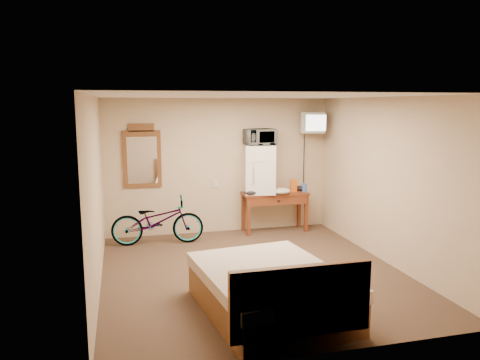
{
  "coord_description": "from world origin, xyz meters",
  "views": [
    {
      "loc": [
        -1.77,
        -6.17,
        2.39
      ],
      "look_at": [
        -0.02,
        0.64,
        1.25
      ],
      "focal_mm": 35.0,
      "sensor_mm": 36.0,
      "label": 1
    }
  ],
  "objects_px": {
    "blue_cup": "(304,188)",
    "wall_mirror": "(142,157)",
    "mini_fridge": "(260,169)",
    "microwave": "(260,137)",
    "desk": "(275,200)",
    "bed": "(272,291)",
    "bicycle": "(158,221)",
    "crt_television": "(312,123)"
  },
  "relations": [
    {
      "from": "microwave",
      "to": "wall_mirror",
      "type": "bearing_deg",
      "value": 164.86
    },
    {
      "from": "wall_mirror",
      "to": "bed",
      "type": "xyz_separation_m",
      "value": [
        1.23,
        -3.65,
        -1.17
      ]
    },
    {
      "from": "bicycle",
      "to": "blue_cup",
      "type": "bearing_deg",
      "value": -82.37
    },
    {
      "from": "desk",
      "to": "mini_fridge",
      "type": "distance_m",
      "value": 0.65
    },
    {
      "from": "blue_cup",
      "to": "wall_mirror",
      "type": "height_order",
      "value": "wall_mirror"
    },
    {
      "from": "desk",
      "to": "bicycle",
      "type": "relative_size",
      "value": 0.79
    },
    {
      "from": "blue_cup",
      "to": "crt_television",
      "type": "distance_m",
      "value": 1.23
    },
    {
      "from": "microwave",
      "to": "mini_fridge",
      "type": "bearing_deg",
      "value": -133.29
    },
    {
      "from": "wall_mirror",
      "to": "crt_television",
      "type": "bearing_deg",
      "value": -4.58
    },
    {
      "from": "mini_fridge",
      "to": "blue_cup",
      "type": "relative_size",
      "value": 5.72
    },
    {
      "from": "desk",
      "to": "microwave",
      "type": "relative_size",
      "value": 2.33
    },
    {
      "from": "desk",
      "to": "crt_television",
      "type": "height_order",
      "value": "crt_television"
    },
    {
      "from": "microwave",
      "to": "bed",
      "type": "xyz_separation_m",
      "value": [
        -0.89,
        -3.44,
        -1.5
      ]
    },
    {
      "from": "mini_fridge",
      "to": "blue_cup",
      "type": "bearing_deg",
      "value": -6.63
    },
    {
      "from": "microwave",
      "to": "bed",
      "type": "relative_size",
      "value": 0.26
    },
    {
      "from": "microwave",
      "to": "wall_mirror",
      "type": "relative_size",
      "value": 0.47
    },
    {
      "from": "wall_mirror",
      "to": "bed",
      "type": "distance_m",
      "value": 4.03
    },
    {
      "from": "blue_cup",
      "to": "wall_mirror",
      "type": "bearing_deg",
      "value": 174.09
    },
    {
      "from": "crt_television",
      "to": "bed",
      "type": "bearing_deg",
      "value": -119.08
    },
    {
      "from": "microwave",
      "to": "bed",
      "type": "height_order",
      "value": "microwave"
    },
    {
      "from": "desk",
      "to": "bed",
      "type": "bearing_deg",
      "value": -109.31
    },
    {
      "from": "microwave",
      "to": "blue_cup",
      "type": "bearing_deg",
      "value": -16.16
    },
    {
      "from": "desk",
      "to": "bicycle",
      "type": "distance_m",
      "value": 2.24
    },
    {
      "from": "blue_cup",
      "to": "mini_fridge",
      "type": "bearing_deg",
      "value": 173.37
    },
    {
      "from": "mini_fridge",
      "to": "bed",
      "type": "distance_m",
      "value": 3.67
    },
    {
      "from": "blue_cup",
      "to": "crt_television",
      "type": "xyz_separation_m",
      "value": [
        0.14,
        0.06,
        1.22
      ]
    },
    {
      "from": "wall_mirror",
      "to": "microwave",
      "type": "bearing_deg",
      "value": -5.62
    },
    {
      "from": "wall_mirror",
      "to": "bicycle",
      "type": "xyz_separation_m",
      "value": [
        0.2,
        -0.52,
        -1.06
      ]
    },
    {
      "from": "wall_mirror",
      "to": "desk",
      "type": "bearing_deg",
      "value": -6.36
    },
    {
      "from": "desk",
      "to": "bed",
      "type": "height_order",
      "value": "bed"
    },
    {
      "from": "blue_cup",
      "to": "bed",
      "type": "bearing_deg",
      "value": -117.63
    },
    {
      "from": "microwave",
      "to": "bed",
      "type": "bearing_deg",
      "value": -114.04
    },
    {
      "from": "desk",
      "to": "blue_cup",
      "type": "height_order",
      "value": "blue_cup"
    },
    {
      "from": "blue_cup",
      "to": "crt_television",
      "type": "relative_size",
      "value": 0.26
    },
    {
      "from": "wall_mirror",
      "to": "bed",
      "type": "relative_size",
      "value": 0.55
    },
    {
      "from": "desk",
      "to": "bed",
      "type": "xyz_separation_m",
      "value": [
        -1.19,
        -3.38,
        -0.32
      ]
    },
    {
      "from": "mini_fridge",
      "to": "microwave",
      "type": "bearing_deg",
      "value": 56.23
    },
    {
      "from": "microwave",
      "to": "desk",
      "type": "bearing_deg",
      "value": -21.17
    },
    {
      "from": "crt_television",
      "to": "microwave",
      "type": "bearing_deg",
      "value": 177.64
    },
    {
      "from": "bicycle",
      "to": "bed",
      "type": "relative_size",
      "value": 0.75
    },
    {
      "from": "wall_mirror",
      "to": "bicycle",
      "type": "bearing_deg",
      "value": -68.69
    },
    {
      "from": "mini_fridge",
      "to": "blue_cup",
      "type": "distance_m",
      "value": 0.94
    }
  ]
}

